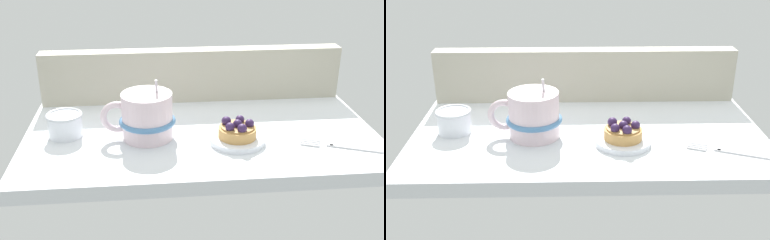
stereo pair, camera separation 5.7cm
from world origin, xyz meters
The scene contains 7 objects.
ground_plane centered at (0.00, 0.00, -1.35)cm, with size 67.57×38.22×2.70cm, color silver.
window_rail_back centered at (0.00, 17.10, 5.81)cm, with size 66.21×4.02×11.62cm, color #B2AD99.
dessert_plate centered at (6.08, -5.81, 0.50)cm, with size 10.25×10.25×1.08cm.
raspberry_tart centered at (6.06, -5.83, 2.51)cm, with size 6.97×6.97×3.66cm.
coffee_mug centered at (-10.54, -2.10, 4.29)cm, with size 13.94×10.56×11.46cm.
dessert_fork centered at (25.39, -10.16, 0.30)cm, with size 16.24×7.91×0.60cm.
sugar_bowl centered at (-25.81, -0.01, 2.44)cm, with size 6.84×6.84×4.58cm.
Camera 2 is at (-4.00, -83.07, 38.79)cm, focal length 43.99 mm.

